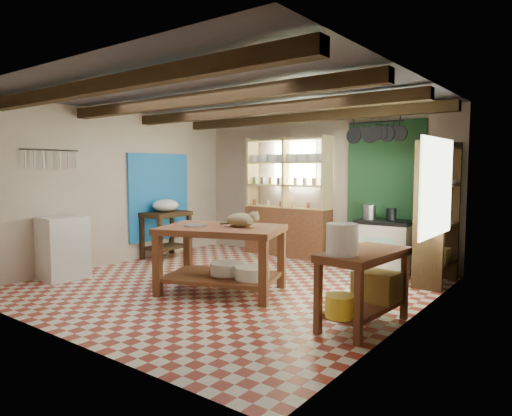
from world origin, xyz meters
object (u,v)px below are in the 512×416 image
Objects in this scene: prep_table at (166,235)px; right_counter at (363,289)px; stove at (384,246)px; cat at (241,220)px; work_table at (222,259)px; white_cabinet at (63,248)px.

right_counter is (4.38, -1.24, -0.03)m from prep_table.
cat is (-1.02, -2.35, 0.56)m from stove.
right_counter is at bearing -22.89° from work_table.
cat is at bearing -117.50° from stove.
prep_table is (-2.35, 1.13, -0.01)m from work_table.
white_cabinet is 2.81m from cat.
work_table is 2.52m from white_cabinet.
prep_table is (-3.59, -1.34, 0.01)m from stove.
cat is (-1.81, 0.24, 0.57)m from right_counter.
work_table is at bearing 23.48° from white_cabinet.
right_counter is at bearing -76.92° from stove.
stove is 0.99× the size of prep_table.
cat is at bearing -23.10° from prep_table.
white_cabinet is (-0.02, -1.98, 0.04)m from prep_table.
prep_table reaches higher than stove.
cat reaches higher than white_cabinet.
stove is at bearing 36.48° from cat.
white_cabinet reaches higher than prep_table.
cat reaches higher than prep_table.
prep_table is 4.55m from right_counter.
work_table reaches higher than right_counter.
cat is (2.57, -1.00, 0.54)m from prep_table.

